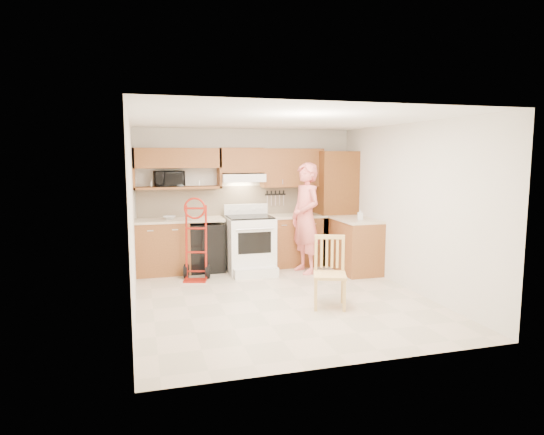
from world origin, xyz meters
name	(u,v)px	position (x,y,z in m)	size (l,w,h in m)	color
floor	(282,299)	(0.00, 0.00, -0.01)	(4.00, 4.50, 0.02)	beige
ceiling	(282,119)	(0.00, 0.00, 2.51)	(4.00, 4.50, 0.02)	white
wall_back	(246,198)	(0.00, 2.26, 1.25)	(4.00, 0.02, 2.50)	silver
wall_front	(352,238)	(0.00, -2.26, 1.25)	(4.00, 0.02, 2.50)	silver
wall_left	(131,216)	(-2.01, 0.00, 1.25)	(0.02, 4.50, 2.50)	silver
wall_right	(409,207)	(2.01, 0.00, 1.25)	(0.02, 4.50, 2.50)	silver
backsplash	(246,200)	(0.00, 2.23, 1.20)	(3.92, 0.03, 0.55)	beige
lower_cab_left	(162,248)	(-1.55, 1.95, 0.45)	(0.90, 0.60, 0.90)	brown
dishwasher	(206,247)	(-0.80, 1.95, 0.42)	(0.60, 0.60, 0.85)	black
lower_cab_right	(294,241)	(0.83, 1.95, 0.45)	(1.14, 0.60, 0.90)	brown
countertop_left	(179,220)	(-1.25, 1.95, 0.92)	(1.50, 0.63, 0.04)	beige
countertop_right	(294,216)	(0.83, 1.95, 0.92)	(1.14, 0.63, 0.04)	beige
cab_return_right	(356,246)	(1.70, 1.15, 0.45)	(0.60, 1.00, 0.90)	brown
countertop_return	(356,220)	(1.70, 1.15, 0.92)	(0.63, 1.00, 0.04)	beige
pantry_tall	(335,207)	(1.65, 1.95, 1.05)	(0.70, 0.60, 2.10)	brown
upper_cab_left	(177,158)	(-1.25, 2.08, 1.98)	(1.50, 0.33, 0.34)	brown
upper_shelf_mw	(178,188)	(-1.25, 2.08, 1.47)	(1.50, 0.33, 0.04)	brown
upper_cab_center	(241,160)	(-0.12, 2.08, 1.94)	(0.76, 0.33, 0.44)	brown
upper_cab_right	(292,168)	(0.83, 2.08, 1.80)	(1.14, 0.33, 0.70)	brown
range_hood	(242,178)	(-0.12, 2.02, 1.63)	(0.76, 0.46, 0.14)	white
knife_strip	(275,198)	(0.55, 2.21, 1.24)	(0.40, 0.05, 0.29)	black
microwave	(169,179)	(-1.40, 2.08, 1.63)	(0.49, 0.33, 0.27)	black
range	(251,239)	(-0.07, 1.60, 0.58)	(0.79, 1.04, 1.16)	white
person	(306,218)	(0.84, 1.35, 0.95)	(0.69, 0.46, 1.90)	#E86F69
hand_truck	(195,243)	(-1.05, 1.35, 0.61)	(0.48, 0.44, 1.22)	maroon
dining_chair	(330,272)	(0.50, -0.54, 0.48)	(0.43, 0.47, 0.95)	tan
soap_bottle	(360,214)	(1.70, 1.00, 1.03)	(0.08, 0.08, 0.18)	white
bowl	(170,218)	(-1.42, 1.95, 0.97)	(0.21, 0.21, 0.05)	white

